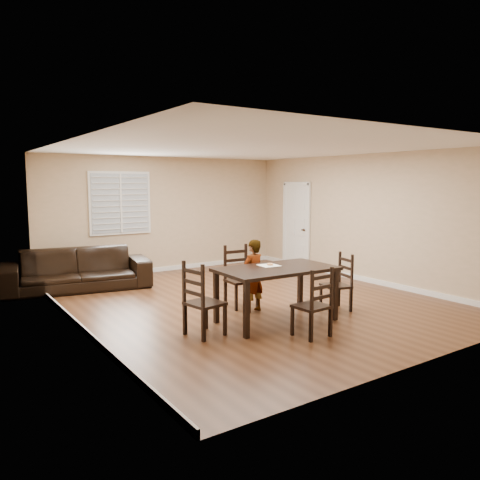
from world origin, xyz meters
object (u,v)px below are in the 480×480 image
chair_near (238,278)px  donut (270,264)px  chair_far (318,307)px  chair_left (198,303)px  sofa (78,270)px  child (253,276)px  dining_table (277,273)px  chair_right (342,284)px

chair_near → donut: chair_near is taller
chair_far → chair_left: bearing=-39.1°
chair_far → sofa: bearing=-71.9°
child → donut: bearing=81.3°
dining_table → chair_near: (0.05, 1.13, -0.27)m
child → chair_near: bearing=-102.2°
dining_table → chair_far: size_ratio=1.86×
child → sofa: (-1.94, 3.23, -0.19)m
chair_far → donut: (0.05, 1.13, 0.41)m
sofa → child: bearing=-49.4°
chair_right → chair_far: bearing=-43.7°
chair_left → donut: size_ratio=10.93×
chair_far → sofa: size_ratio=0.35×
child → chair_left: bearing=14.9°
dining_table → child: bearing=90.0°
donut → child: bearing=90.8°
chair_right → chair_left: bearing=-78.0°
dining_table → donut: (0.03, 0.20, 0.11)m
dining_table → donut: bearing=83.7°
dining_table → chair_far: chair_far is taller
sofa → donut: bearing=-52.5°
chair_right → dining_table: bearing=-79.1°
dining_table → chair_right: size_ratio=1.91×
chair_near → child: 0.50m
dining_table → donut: donut is taller
chair_far → chair_right: chair_far is taller
chair_left → chair_right: size_ratio=1.10×
donut → sofa: size_ratio=0.03×
child → donut: child is taller
dining_table → chair_near: size_ratio=1.73×
donut → sofa: donut is taller
chair_right → chair_near: bearing=-118.9°
chair_far → child: (0.04, 1.57, 0.15)m
chair_near → dining_table: bearing=-87.9°
chair_left → chair_far: bearing=-135.3°
chair_right → sofa: (-3.25, 3.94, -0.03)m
child → chair_far: bearing=78.8°
chair_far → chair_near: bearing=-95.3°
chair_near → donut: 1.00m
chair_far → child: bearing=-95.1°
chair_right → sofa: 5.11m
chair_far → chair_right: 1.60m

